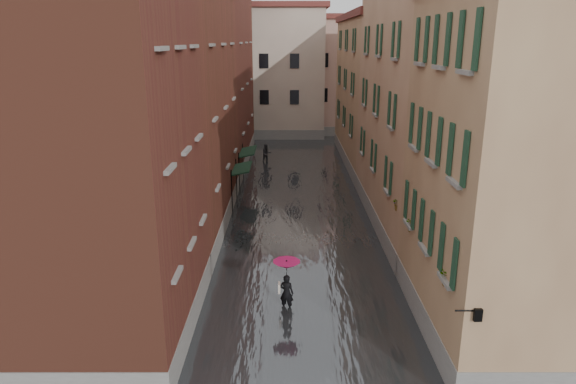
{
  "coord_description": "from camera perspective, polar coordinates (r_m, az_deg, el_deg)",
  "views": [
    {
      "loc": [
        -0.7,
        -18.13,
        10.0
      ],
      "look_at": [
        -0.67,
        5.39,
        3.0
      ],
      "focal_mm": 32.0,
      "sensor_mm": 36.0,
      "label": 1
    }
  ],
  "objects": [
    {
      "name": "building_right_mid",
      "position": [
        28.41,
        15.85,
        8.88
      ],
      "size": [
        6.0,
        14.0,
        13.0
      ],
      "primitive_type": "cube",
      "color": "tan",
      "rests_on": "ground"
    },
    {
      "name": "building_right_near",
      "position": [
        18.37,
        24.73,
        1.66
      ],
      "size": [
        6.0,
        8.0,
        11.5
      ],
      "primitive_type": "cube",
      "color": "#8E6949",
      "rests_on": "ground"
    },
    {
      "name": "pedestrian_main",
      "position": [
        19.61,
        -0.17,
        -9.63
      ],
      "size": [
        1.05,
        1.05,
        2.06
      ],
      "color": "black",
      "rests_on": "ground"
    },
    {
      "name": "building_left_near",
      "position": [
        17.66,
        -21.02,
        4.04
      ],
      "size": [
        6.0,
        8.0,
        13.0
      ],
      "primitive_type": "cube",
      "color": "brown",
      "rests_on": "ground"
    },
    {
      "name": "wall_lantern",
      "position": [
        14.87,
        20.21,
        -12.58
      ],
      "size": [
        0.71,
        0.22,
        0.35
      ],
      "color": "black",
      "rests_on": "ground"
    },
    {
      "name": "floodwater",
      "position": [
        32.67,
        1.16,
        -1.06
      ],
      "size": [
        10.0,
        60.0,
        0.2
      ],
      "primitive_type": "cube",
      "color": "#3E4145",
      "rests_on": "ground"
    },
    {
      "name": "building_left_far",
      "position": [
        42.7,
        -8.76,
        12.36
      ],
      "size": [
        6.0,
        16.0,
        14.0
      ],
      "primitive_type": "cube",
      "color": "brown",
      "rests_on": "ground"
    },
    {
      "name": "building_right_far",
      "position": [
        43.03,
        10.42,
        10.64
      ],
      "size": [
        6.0,
        16.0,
        11.5
      ],
      "primitive_type": "cube",
      "color": "#8E6949",
      "rests_on": "ground"
    },
    {
      "name": "building_end_cream",
      "position": [
        56.28,
        -2.47,
        13.0
      ],
      "size": [
        12.0,
        9.0,
        13.0
      ],
      "primitive_type": "cube",
      "color": "beige",
      "rests_on": "ground"
    },
    {
      "name": "ground",
      "position": [
        20.71,
        1.92,
        -12.3
      ],
      "size": [
        120.0,
        120.0,
        0.0
      ],
      "primitive_type": "plane",
      "color": "#565658",
      "rests_on": "ground"
    },
    {
      "name": "building_left_mid",
      "position": [
        28.1,
        -13.17,
        8.48
      ],
      "size": [
        6.0,
        14.0,
        12.5
      ],
      "primitive_type": "cube",
      "color": "maroon",
      "rests_on": "ground"
    },
    {
      "name": "awning_far",
      "position": [
        35.83,
        -4.54,
        4.4
      ],
      "size": [
        1.09,
        3.18,
        2.8
      ],
      "color": "black",
      "rests_on": "ground"
    },
    {
      "name": "window_planters",
      "position": [
        19.55,
        14.23,
        -3.34
      ],
      "size": [
        0.59,
        7.89,
        0.84
      ],
      "color": "#985D32",
      "rests_on": "ground"
    },
    {
      "name": "pedestrian_far",
      "position": [
        43.08,
        -2.41,
        4.27
      ],
      "size": [
        0.98,
        0.88,
        1.66
      ],
      "primitive_type": "imported",
      "rotation": [
        0.0,
        0.0,
        0.37
      ],
      "color": "black",
      "rests_on": "ground"
    },
    {
      "name": "awning_near",
      "position": [
        31.13,
        -5.21,
        2.5
      ],
      "size": [
        1.09,
        2.86,
        2.8
      ],
      "color": "black",
      "rests_on": "ground"
    },
    {
      "name": "building_end_pink",
      "position": [
        58.65,
        6.65,
        12.56
      ],
      "size": [
        10.0,
        9.0,
        12.0
      ],
      "primitive_type": "cube",
      "color": "tan",
      "rests_on": "ground"
    }
  ]
}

